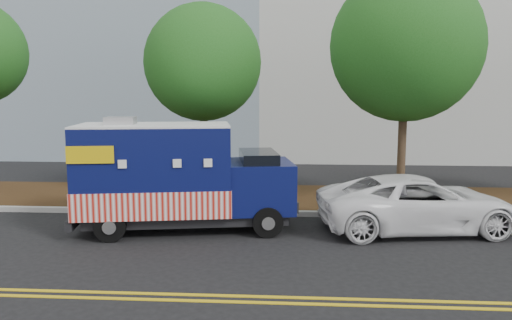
{
  "coord_description": "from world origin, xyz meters",
  "views": [
    {
      "loc": [
        3.51,
        -12.8,
        3.57
      ],
      "look_at": [
        2.61,
        0.6,
        1.74
      ],
      "focal_mm": 35.0,
      "sensor_mm": 36.0,
      "label": 1
    }
  ],
  "objects": [
    {
      "name": "white_car",
      "position": [
        6.88,
        0.08,
        0.72
      ],
      "size": [
        5.45,
        3.07,
        1.44
      ],
      "primitive_type": "imported",
      "rotation": [
        0.0,
        0.0,
        1.71
      ],
      "color": "white",
      "rests_on": "ground"
    },
    {
      "name": "food_truck",
      "position": [
        0.55,
        -0.25,
        1.34
      ],
      "size": [
        5.87,
        2.96,
        2.96
      ],
      "rotation": [
        0.0,
        0.0,
        0.17
      ],
      "color": "black",
      "rests_on": "ground"
    },
    {
      "name": "curb",
      "position": [
        0.0,
        1.4,
        0.07
      ],
      "size": [
        120.0,
        0.18,
        0.15
      ],
      "primitive_type": "cube",
      "color": "#9E9E99",
      "rests_on": "ground"
    },
    {
      "name": "centerline_far",
      "position": [
        0.0,
        -4.7,
        0.01
      ],
      "size": [
        120.0,
        0.1,
        0.01
      ],
      "primitive_type": "cube",
      "color": "gold",
      "rests_on": "ground"
    },
    {
      "name": "sign_post",
      "position": [
        -3.15,
        1.99,
        1.2
      ],
      "size": [
        0.06,
        0.06,
        2.4
      ],
      "primitive_type": "cube",
      "color": "#473828",
      "rests_on": "ground"
    },
    {
      "name": "mulch_strip",
      "position": [
        0.0,
        3.5,
        0.07
      ],
      "size": [
        120.0,
        4.0,
        0.15
      ],
      "primitive_type": "cube",
      "color": "black",
      "rests_on": "ground"
    },
    {
      "name": "tree_b",
      "position": [
        0.69,
        3.45,
        4.52
      ],
      "size": [
        3.78,
        3.78,
        6.42
      ],
      "color": "#38281C",
      "rests_on": "ground"
    },
    {
      "name": "tree_c",
      "position": [
        7.04,
        3.05,
        4.97
      ],
      "size": [
        4.63,
        4.63,
        7.29
      ],
      "color": "#38281C",
      "rests_on": "ground"
    },
    {
      "name": "centerline_near",
      "position": [
        0.0,
        -4.45,
        0.01
      ],
      "size": [
        120.0,
        0.1,
        0.01
      ],
      "primitive_type": "cube",
      "color": "gold",
      "rests_on": "ground"
    },
    {
      "name": "ground",
      "position": [
        0.0,
        0.0,
        0.0
      ],
      "size": [
        120.0,
        120.0,
        0.0
      ],
      "primitive_type": "plane",
      "color": "black",
      "rests_on": "ground"
    }
  ]
}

